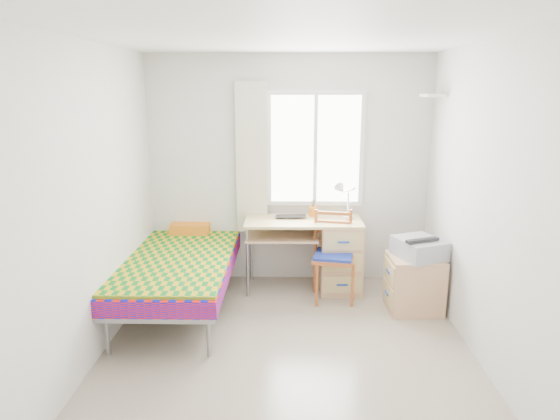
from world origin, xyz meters
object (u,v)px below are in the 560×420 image
object	(u,v)px
cabinet	(414,283)
printer	(419,248)
chair	(334,250)
bed	(183,260)
desk	(334,252)

from	to	relation	value
cabinet	printer	bearing A→B (deg)	-20.22
chair	printer	distance (m)	0.88
chair	cabinet	distance (m)	0.88
chair	bed	bearing A→B (deg)	-163.11
desk	printer	bearing A→B (deg)	-35.44
bed	cabinet	distance (m)	2.40
chair	printer	bearing A→B (deg)	-9.13
desk	printer	xyz separation A→B (m)	(0.80, -0.55, 0.24)
bed	printer	xyz separation A→B (m)	(2.41, -0.13, 0.20)
chair	cabinet	world-z (taller)	chair
cabinet	desk	bearing A→B (deg)	142.48
bed	printer	bearing A→B (deg)	-3.20
chair	cabinet	size ratio (longest dim) A/B	1.69
desk	printer	size ratio (longest dim) A/B	2.24
chair	printer	size ratio (longest dim) A/B	1.66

